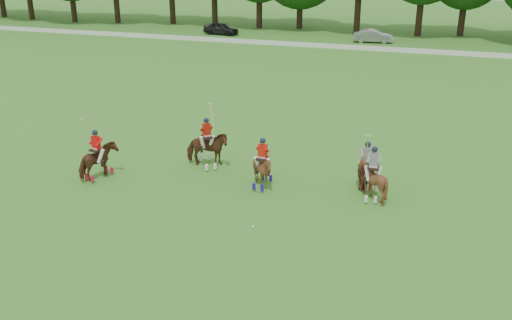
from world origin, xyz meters
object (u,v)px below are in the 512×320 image
(car_mid, at_px, (373,36))
(polo_red_b, at_px, (207,149))
(polo_red_a, at_px, (98,161))
(polo_stripe_a, at_px, (366,171))
(polo_stripe_b, at_px, (372,180))
(car_left, at_px, (221,28))
(polo_ball, at_px, (253,227))
(polo_red_c, at_px, (263,170))

(car_mid, distance_m, polo_red_b, 36.57)
(polo_red_a, relative_size, polo_red_b, 0.96)
(polo_stripe_a, relative_size, polo_stripe_b, 0.73)
(polo_stripe_a, bearing_deg, polo_stripe_b, -70.78)
(car_left, bearing_deg, polo_red_a, -160.26)
(polo_stripe_a, xyz_separation_m, polo_stripe_b, (0.39, -1.13, 0.09))
(polo_stripe_a, bearing_deg, polo_red_a, -166.90)
(car_mid, xyz_separation_m, polo_ball, (0.49, -41.61, -0.61))
(polo_red_c, distance_m, polo_stripe_b, 4.69)
(car_mid, bearing_deg, polo_stripe_b, -179.79)
(polo_red_a, relative_size, polo_ball, 31.58)
(polo_red_c, distance_m, polo_ball, 3.87)
(polo_red_c, bearing_deg, car_left, 113.37)
(polo_red_c, height_order, polo_stripe_b, polo_stripe_b)
(polo_ball, bearing_deg, polo_stripe_b, 45.46)
(car_mid, bearing_deg, car_left, 83.53)
(polo_stripe_a, distance_m, polo_stripe_b, 1.20)
(car_mid, height_order, polo_red_a, polo_red_a)
(polo_red_c, height_order, polo_stripe_a, polo_red_c)
(car_left, xyz_separation_m, polo_red_b, (13.18, -36.40, 0.21))
(car_left, height_order, polo_stripe_b, polo_stripe_b)
(polo_stripe_a, bearing_deg, polo_ball, -124.57)
(polo_red_c, relative_size, polo_ball, 25.18)
(car_mid, relative_size, polo_ball, 43.95)
(polo_stripe_a, xyz_separation_m, polo_ball, (-3.53, -5.12, -0.69))
(car_left, xyz_separation_m, polo_red_a, (9.02, -39.20, 0.16))
(polo_red_b, bearing_deg, polo_stripe_b, -8.83)
(car_mid, relative_size, polo_red_c, 1.75)
(polo_red_b, bearing_deg, car_mid, 84.54)
(polo_stripe_b, bearing_deg, polo_ball, -134.54)
(polo_red_c, bearing_deg, polo_red_a, -169.89)
(polo_stripe_b, bearing_deg, polo_red_b, 171.17)
(polo_red_b, xyz_separation_m, polo_stripe_b, (7.88, -1.23, -0.05))
(polo_red_c, bearing_deg, polo_stripe_b, 3.26)
(car_mid, xyz_separation_m, polo_red_c, (-0.28, -37.89, 0.16))
(car_mid, xyz_separation_m, polo_red_b, (-3.48, -36.40, 0.23))
(car_left, relative_size, polo_red_b, 1.33)
(polo_red_a, bearing_deg, car_left, 102.96)
(polo_red_c, distance_m, polo_stripe_a, 4.51)
(car_mid, distance_m, polo_red_a, 39.94)
(polo_red_a, bearing_deg, polo_stripe_a, 13.10)
(car_left, distance_m, polo_red_c, 41.28)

